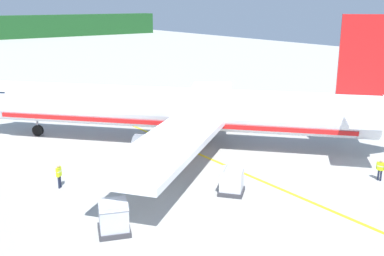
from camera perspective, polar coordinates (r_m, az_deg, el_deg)
The scene contains 6 objects.
airliner_foreground at distance 41.21m, azimuth -1.87°, elevation 2.39°, with size 30.84×33.41×11.90m.
cargo_container_near at distance 26.60m, azimuth -9.88°, elevation -11.11°, with size 2.34×2.34×2.03m.
cargo_container_mid at distance 31.43m, azimuth 4.98°, elevation -6.75°, with size 2.36×2.36×1.89m.
crew_marshaller at distance 33.51m, azimuth -16.48°, elevation -5.59°, with size 0.51×0.46×1.79m.
crew_loader_left at distance 36.26m, azimuth 22.73°, elevation -4.72°, with size 0.35×0.61×1.65m.
apron_guide_line at distance 38.59m, azimuth 1.97°, elevation -3.78°, with size 0.30×60.00×0.01m, color yellow.
Camera 1 is at (2.96, -11.06, 12.83)m, focal length 42.18 mm.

